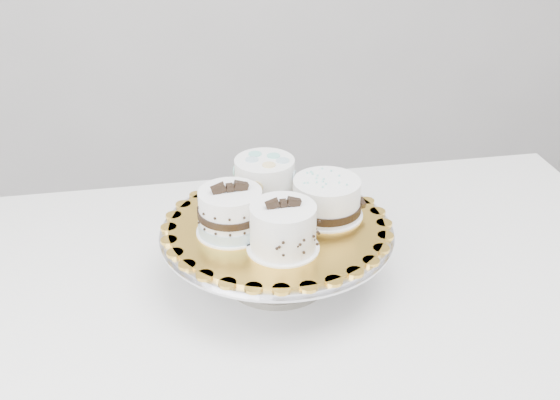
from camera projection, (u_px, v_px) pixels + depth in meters
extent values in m
cube|color=silver|center=(311.00, 296.00, 1.22)|extent=(1.37, 0.97, 0.04)
cube|color=silver|center=(20.00, 357.00, 1.64)|extent=(0.05, 0.05, 0.71)
cube|color=silver|center=(502.00, 301.00, 1.83)|extent=(0.05, 0.05, 0.71)
cylinder|color=gray|center=(277.00, 276.00, 1.22)|extent=(0.18, 0.18, 0.01)
cylinder|color=gray|center=(277.00, 256.00, 1.20)|extent=(0.12, 0.12, 0.10)
cylinder|color=silver|center=(277.00, 230.00, 1.18)|extent=(0.38, 0.38, 0.01)
cylinder|color=silver|center=(277.00, 232.00, 1.18)|extent=(0.39, 0.39, 0.00)
cylinder|color=gold|center=(277.00, 226.00, 1.17)|extent=(0.40, 0.40, 0.01)
cylinder|color=white|center=(283.00, 248.00, 1.11)|extent=(0.12, 0.12, 0.00)
cylinder|color=white|center=(283.00, 227.00, 1.09)|extent=(0.11, 0.11, 0.07)
cylinder|color=white|center=(231.00, 231.00, 1.15)|extent=(0.12, 0.12, 0.00)
cylinder|color=white|center=(231.00, 211.00, 1.13)|extent=(0.10, 0.10, 0.07)
cylinder|color=#9CB9C5|center=(231.00, 225.00, 1.15)|extent=(0.11, 0.11, 0.02)
cylinder|color=black|center=(231.00, 211.00, 1.13)|extent=(0.11, 0.11, 0.01)
cylinder|color=white|center=(265.00, 198.00, 1.25)|extent=(0.12, 0.12, 0.00)
cylinder|color=white|center=(265.00, 179.00, 1.23)|extent=(0.11, 0.11, 0.07)
cylinder|color=white|center=(326.00, 214.00, 1.20)|extent=(0.13, 0.13, 0.00)
cylinder|color=white|center=(327.00, 197.00, 1.19)|extent=(0.12, 0.12, 0.06)
cylinder|color=black|center=(326.00, 206.00, 1.19)|extent=(0.12, 0.12, 0.01)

